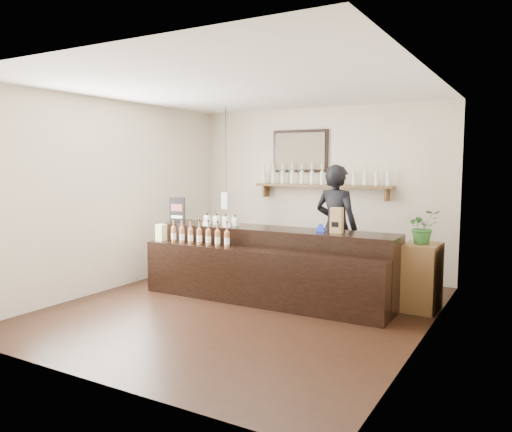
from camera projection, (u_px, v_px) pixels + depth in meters
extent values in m
plane|color=black|center=(243.00, 308.00, 6.45)|extent=(5.00, 5.00, 0.00)
plane|color=beige|center=(319.00, 191.00, 8.46)|extent=(4.50, 0.00, 4.50)
plane|color=beige|center=(86.00, 220.00, 4.15)|extent=(4.50, 0.00, 4.50)
plane|color=beige|center=(114.00, 195.00, 7.42)|extent=(0.00, 5.00, 5.00)
plane|color=beige|center=(427.00, 209.00, 5.19)|extent=(0.00, 5.00, 5.00)
plane|color=white|center=(242.00, 88.00, 6.16)|extent=(5.00, 5.00, 0.00)
cube|color=brown|center=(322.00, 186.00, 8.29)|extent=(2.40, 0.25, 0.04)
cube|color=brown|center=(266.00, 191.00, 8.86)|extent=(0.04, 0.20, 0.20)
cube|color=brown|center=(387.00, 195.00, 7.79)|extent=(0.04, 0.20, 0.20)
cube|color=black|center=(300.00, 151.00, 8.54)|extent=(1.02, 0.04, 0.72)
cube|color=#483F2E|center=(300.00, 151.00, 8.52)|extent=(0.92, 0.01, 0.62)
cube|color=white|center=(226.00, 201.00, 8.35)|extent=(0.12, 0.12, 0.28)
cylinder|color=black|center=(226.00, 150.00, 8.26)|extent=(0.01, 0.01, 1.41)
cylinder|color=silver|center=(264.00, 178.00, 8.82)|extent=(0.07, 0.07, 0.20)
cone|color=silver|center=(264.00, 170.00, 8.81)|extent=(0.07, 0.07, 0.05)
cylinder|color=silver|center=(264.00, 167.00, 8.80)|extent=(0.02, 0.02, 0.07)
cylinder|color=yellow|center=(264.00, 164.00, 8.80)|extent=(0.03, 0.03, 0.02)
cylinder|color=white|center=(264.00, 179.00, 8.82)|extent=(0.07, 0.07, 0.09)
cylinder|color=silver|center=(273.00, 178.00, 8.73)|extent=(0.07, 0.07, 0.20)
cone|color=silver|center=(273.00, 170.00, 8.72)|extent=(0.07, 0.07, 0.05)
cylinder|color=silver|center=(273.00, 167.00, 8.71)|extent=(0.02, 0.02, 0.07)
cylinder|color=yellow|center=(273.00, 164.00, 8.71)|extent=(0.03, 0.03, 0.02)
cylinder|color=white|center=(273.00, 179.00, 8.73)|extent=(0.07, 0.07, 0.09)
cylinder|color=silver|center=(283.00, 178.00, 8.64)|extent=(0.07, 0.07, 0.20)
cone|color=silver|center=(283.00, 170.00, 8.63)|extent=(0.07, 0.07, 0.05)
cylinder|color=silver|center=(283.00, 167.00, 8.62)|extent=(0.02, 0.02, 0.07)
cylinder|color=yellow|center=(283.00, 164.00, 8.62)|extent=(0.03, 0.03, 0.02)
cylinder|color=white|center=(283.00, 179.00, 8.64)|extent=(0.07, 0.07, 0.09)
cylinder|color=silver|center=(292.00, 178.00, 8.55)|extent=(0.07, 0.07, 0.20)
cone|color=silver|center=(292.00, 171.00, 8.54)|extent=(0.07, 0.07, 0.05)
cylinder|color=silver|center=(292.00, 167.00, 8.53)|extent=(0.02, 0.02, 0.07)
cylinder|color=yellow|center=(292.00, 164.00, 8.53)|extent=(0.03, 0.03, 0.02)
cylinder|color=white|center=(292.00, 179.00, 8.55)|extent=(0.07, 0.07, 0.09)
cylinder|color=silver|center=(302.00, 178.00, 8.46)|extent=(0.07, 0.07, 0.20)
cone|color=silver|center=(302.00, 171.00, 8.45)|extent=(0.07, 0.07, 0.05)
cylinder|color=silver|center=(302.00, 167.00, 8.44)|extent=(0.02, 0.02, 0.07)
cylinder|color=yellow|center=(302.00, 164.00, 8.43)|extent=(0.03, 0.03, 0.02)
cylinder|color=white|center=(302.00, 179.00, 8.46)|extent=(0.07, 0.07, 0.09)
cylinder|color=silver|center=(312.00, 178.00, 8.37)|extent=(0.07, 0.07, 0.20)
cone|color=silver|center=(312.00, 171.00, 8.36)|extent=(0.07, 0.07, 0.05)
cylinder|color=silver|center=(312.00, 167.00, 8.35)|extent=(0.02, 0.02, 0.07)
cylinder|color=yellow|center=(312.00, 164.00, 8.34)|extent=(0.03, 0.03, 0.02)
cylinder|color=white|center=(312.00, 179.00, 8.37)|extent=(0.07, 0.07, 0.09)
cylinder|color=silver|center=(322.00, 178.00, 8.28)|extent=(0.07, 0.07, 0.20)
cone|color=silver|center=(322.00, 171.00, 8.26)|extent=(0.07, 0.07, 0.05)
cylinder|color=silver|center=(322.00, 167.00, 8.26)|extent=(0.02, 0.02, 0.07)
cylinder|color=yellow|center=(322.00, 164.00, 8.25)|extent=(0.03, 0.03, 0.02)
cylinder|color=white|center=(322.00, 180.00, 8.28)|extent=(0.07, 0.07, 0.09)
cylinder|color=silver|center=(332.00, 179.00, 8.19)|extent=(0.07, 0.07, 0.20)
cone|color=silver|center=(333.00, 171.00, 8.17)|extent=(0.07, 0.07, 0.05)
cylinder|color=silver|center=(333.00, 167.00, 8.17)|extent=(0.02, 0.02, 0.07)
cylinder|color=yellow|center=(333.00, 164.00, 8.16)|extent=(0.03, 0.03, 0.02)
cylinder|color=white|center=(332.00, 180.00, 8.19)|extent=(0.07, 0.07, 0.09)
cylinder|color=silver|center=(343.00, 179.00, 8.10)|extent=(0.07, 0.07, 0.20)
cone|color=silver|center=(343.00, 171.00, 8.08)|extent=(0.07, 0.07, 0.05)
cylinder|color=silver|center=(343.00, 167.00, 8.08)|extent=(0.02, 0.02, 0.07)
cylinder|color=yellow|center=(343.00, 164.00, 8.07)|extent=(0.03, 0.03, 0.02)
cylinder|color=white|center=(343.00, 180.00, 8.10)|extent=(0.07, 0.07, 0.09)
cylinder|color=silver|center=(354.00, 179.00, 8.01)|extent=(0.07, 0.07, 0.20)
cone|color=silver|center=(354.00, 171.00, 7.99)|extent=(0.07, 0.07, 0.05)
cylinder|color=silver|center=(354.00, 167.00, 7.99)|extent=(0.02, 0.02, 0.07)
cylinder|color=yellow|center=(354.00, 164.00, 7.98)|extent=(0.03, 0.03, 0.02)
cylinder|color=white|center=(354.00, 180.00, 8.01)|extent=(0.07, 0.07, 0.09)
cylinder|color=silver|center=(365.00, 179.00, 7.91)|extent=(0.07, 0.07, 0.20)
cone|color=silver|center=(365.00, 171.00, 7.90)|extent=(0.07, 0.07, 0.05)
cylinder|color=silver|center=(365.00, 167.00, 7.89)|extent=(0.02, 0.02, 0.07)
cylinder|color=yellow|center=(365.00, 164.00, 7.89)|extent=(0.03, 0.03, 0.02)
cylinder|color=white|center=(365.00, 180.00, 7.92)|extent=(0.07, 0.07, 0.09)
cylinder|color=silver|center=(376.00, 179.00, 7.82)|extent=(0.07, 0.07, 0.20)
cone|color=silver|center=(377.00, 171.00, 7.81)|extent=(0.07, 0.07, 0.05)
cylinder|color=silver|center=(377.00, 167.00, 7.80)|extent=(0.02, 0.02, 0.07)
cylinder|color=yellow|center=(377.00, 164.00, 7.80)|extent=(0.03, 0.03, 0.02)
cylinder|color=white|center=(376.00, 181.00, 7.83)|extent=(0.07, 0.07, 0.09)
cylinder|color=silver|center=(388.00, 179.00, 7.73)|extent=(0.07, 0.07, 0.20)
cone|color=silver|center=(388.00, 171.00, 7.72)|extent=(0.07, 0.07, 0.05)
cylinder|color=silver|center=(388.00, 167.00, 7.71)|extent=(0.02, 0.02, 0.07)
cylinder|color=yellow|center=(388.00, 164.00, 7.71)|extent=(0.03, 0.03, 0.02)
cylinder|color=white|center=(388.00, 181.00, 7.74)|extent=(0.07, 0.07, 0.09)
cube|color=black|center=(273.00, 263.00, 6.97)|extent=(3.49, 0.65, 0.97)
cube|color=black|center=(256.00, 277.00, 6.59)|extent=(3.49, 0.34, 0.74)
cube|color=white|center=(206.00, 224.00, 7.21)|extent=(0.10, 0.04, 0.05)
cube|color=white|center=(227.00, 225.00, 7.03)|extent=(0.10, 0.04, 0.05)
cube|color=#DFE38A|center=(161.00, 236.00, 7.35)|extent=(0.12, 0.12, 0.12)
cube|color=#DFE38A|center=(161.00, 228.00, 7.33)|extent=(0.12, 0.12, 0.12)
cube|color=silver|center=(207.00, 219.00, 7.40)|extent=(0.08, 0.08, 0.13)
cube|color=#EFBACB|center=(206.00, 220.00, 7.37)|extent=(0.07, 0.00, 0.06)
cylinder|color=black|center=(207.00, 214.00, 7.40)|extent=(0.02, 0.02, 0.03)
cube|color=silver|center=(216.00, 220.00, 7.32)|extent=(0.08, 0.08, 0.13)
cube|color=#EFBACB|center=(215.00, 220.00, 7.28)|extent=(0.07, 0.00, 0.06)
cylinder|color=black|center=(216.00, 215.00, 7.32)|extent=(0.02, 0.02, 0.03)
cube|color=silver|center=(226.00, 221.00, 7.24)|extent=(0.08, 0.08, 0.13)
cube|color=#EFBACB|center=(224.00, 221.00, 7.20)|extent=(0.07, 0.00, 0.06)
cylinder|color=black|center=(226.00, 215.00, 7.23)|extent=(0.02, 0.02, 0.03)
cube|color=silver|center=(235.00, 221.00, 7.16)|extent=(0.08, 0.08, 0.13)
cube|color=#EFBACB|center=(234.00, 222.00, 7.12)|extent=(0.07, 0.00, 0.06)
cylinder|color=black|center=(235.00, 216.00, 7.15)|extent=(0.02, 0.02, 0.03)
cylinder|color=#965932|center=(174.00, 235.00, 7.22)|extent=(0.07, 0.07, 0.20)
cone|color=#965932|center=(174.00, 226.00, 7.21)|extent=(0.07, 0.07, 0.05)
cylinder|color=#965932|center=(173.00, 222.00, 7.20)|extent=(0.02, 0.02, 0.07)
cylinder|color=black|center=(173.00, 219.00, 7.20)|extent=(0.03, 0.03, 0.02)
cylinder|color=white|center=(174.00, 236.00, 7.23)|extent=(0.07, 0.07, 0.09)
cylinder|color=#965932|center=(182.00, 235.00, 7.15)|extent=(0.07, 0.07, 0.20)
cone|color=#965932|center=(182.00, 227.00, 7.14)|extent=(0.07, 0.07, 0.05)
cylinder|color=#965932|center=(182.00, 223.00, 7.13)|extent=(0.02, 0.02, 0.07)
cylinder|color=black|center=(182.00, 219.00, 7.12)|extent=(0.03, 0.03, 0.02)
cylinder|color=white|center=(182.00, 237.00, 7.15)|extent=(0.07, 0.07, 0.09)
cylinder|color=#965932|center=(191.00, 236.00, 7.07)|extent=(0.07, 0.07, 0.20)
cone|color=#965932|center=(191.00, 227.00, 7.06)|extent=(0.07, 0.07, 0.05)
cylinder|color=#965932|center=(190.00, 223.00, 7.05)|extent=(0.02, 0.02, 0.07)
cylinder|color=black|center=(190.00, 220.00, 7.05)|extent=(0.03, 0.03, 0.02)
cylinder|color=white|center=(191.00, 238.00, 7.07)|extent=(0.07, 0.07, 0.09)
cylinder|color=#965932|center=(199.00, 237.00, 7.00)|extent=(0.07, 0.07, 0.20)
cone|color=#965932|center=(199.00, 228.00, 6.98)|extent=(0.07, 0.07, 0.05)
cylinder|color=#965932|center=(199.00, 224.00, 6.98)|extent=(0.02, 0.02, 0.07)
cylinder|color=black|center=(199.00, 221.00, 6.97)|extent=(0.03, 0.03, 0.02)
cylinder|color=white|center=(199.00, 238.00, 7.00)|extent=(0.07, 0.07, 0.09)
cylinder|color=#965932|center=(208.00, 238.00, 6.92)|extent=(0.07, 0.07, 0.20)
cone|color=#965932|center=(208.00, 229.00, 6.91)|extent=(0.07, 0.07, 0.05)
cylinder|color=#965932|center=(208.00, 225.00, 6.90)|extent=(0.02, 0.02, 0.07)
cylinder|color=black|center=(208.00, 221.00, 6.90)|extent=(0.03, 0.03, 0.02)
cylinder|color=white|center=(208.00, 239.00, 6.92)|extent=(0.07, 0.07, 0.09)
cylinder|color=#965932|center=(218.00, 239.00, 6.84)|extent=(0.07, 0.07, 0.20)
cone|color=#965932|center=(218.00, 230.00, 6.83)|extent=(0.07, 0.07, 0.05)
cylinder|color=#965932|center=(217.00, 225.00, 6.82)|extent=(0.02, 0.02, 0.07)
cylinder|color=black|center=(217.00, 222.00, 6.82)|extent=(0.03, 0.03, 0.02)
cylinder|color=white|center=(218.00, 240.00, 6.85)|extent=(0.07, 0.07, 0.09)
cylinder|color=#965932|center=(227.00, 240.00, 6.77)|extent=(0.07, 0.07, 0.20)
cone|color=#965932|center=(227.00, 230.00, 6.75)|extent=(0.07, 0.07, 0.05)
cylinder|color=#965932|center=(227.00, 226.00, 6.75)|extent=(0.02, 0.02, 0.07)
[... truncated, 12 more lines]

